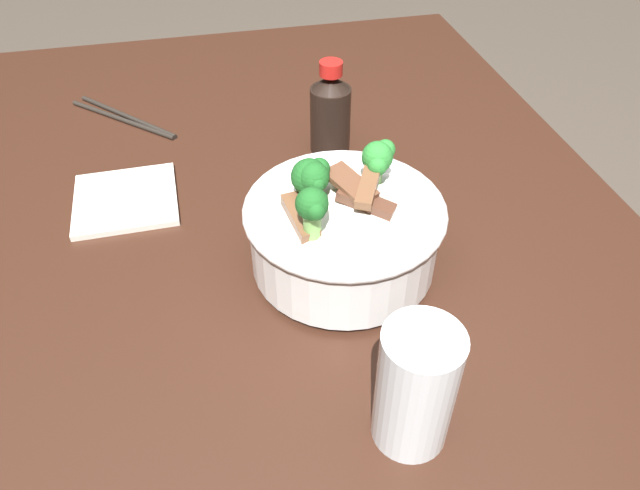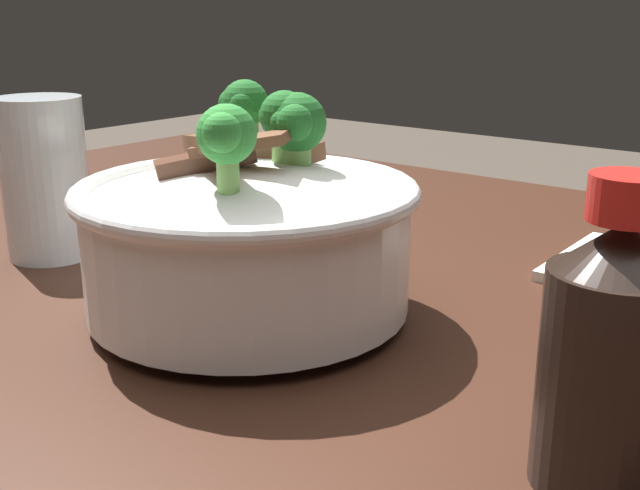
% 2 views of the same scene
% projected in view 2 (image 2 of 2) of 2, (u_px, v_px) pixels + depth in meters
% --- Properties ---
extents(rice_bowl, '(0.21, 0.21, 0.14)m').
position_uv_depth(rice_bowl, '(248.00, 226.00, 0.49)').
color(rice_bowl, white).
rests_on(rice_bowl, dining_table).
extents(drinking_glass, '(0.07, 0.07, 0.13)m').
position_uv_depth(drinking_glass, '(46.00, 188.00, 0.61)').
color(drinking_glass, white).
rests_on(drinking_glass, dining_table).
extents(soy_sauce_bottle, '(0.06, 0.06, 0.13)m').
position_uv_depth(soy_sauce_bottle, '(610.00, 355.00, 0.31)').
color(soy_sauce_bottle, black).
rests_on(soy_sauce_bottle, dining_table).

